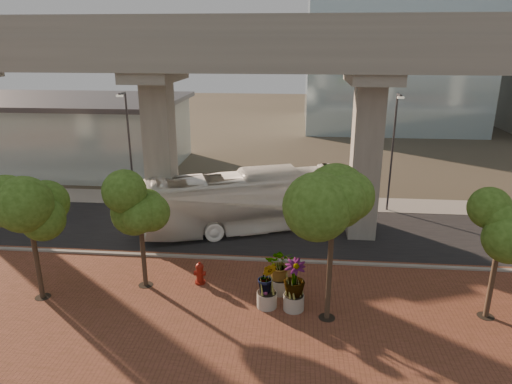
{
  "coord_description": "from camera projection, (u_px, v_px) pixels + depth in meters",
  "views": [
    {
      "loc": [
        2.15,
        -23.78,
        11.13
      ],
      "look_at": [
        -0.15,
        0.5,
        3.06
      ],
      "focal_mm": 32.0,
      "sensor_mm": 36.0,
      "label": 1
    }
  ],
  "objects": [
    {
      "name": "street_tree_far_west",
      "position": [
        28.0,
        209.0,
        19.42
      ],
      "size": [
        3.71,
        3.71,
        5.98
      ],
      "color": "#4D3C2C",
      "rests_on": "ground"
    },
    {
      "name": "transit_bus",
      "position": [
        251.0,
        201.0,
        27.89
      ],
      "size": [
        13.36,
        7.32,
        3.65
      ],
      "primitive_type": "imported",
      "rotation": [
        0.0,
        0.0,
        1.92
      ],
      "color": "white",
      "rests_on": "ground"
    },
    {
      "name": "far_sidewalk",
      "position": [
        267.0,
        201.0,
        33.25
      ],
      "size": [
        90.0,
        3.0,
        0.06
      ],
      "primitive_type": "cube",
      "color": "gray",
      "rests_on": "ground"
    },
    {
      "name": "streetlamp_east",
      "position": [
        393.0,
        145.0,
        30.02
      ],
      "size": [
        0.39,
        1.15,
        7.96
      ],
      "color": "#2F3035",
      "rests_on": "ground"
    },
    {
      "name": "station_pavilion",
      "position": [
        58.0,
        132.0,
        42.07
      ],
      "size": [
        23.0,
        13.0,
        6.3
      ],
      "color": "silver",
      "rests_on": "ground"
    },
    {
      "name": "curb_strip",
      "position": [
        254.0,
        260.0,
        24.25
      ],
      "size": [
        70.0,
        0.25,
        0.16
      ],
      "primitive_type": "cube",
      "color": "gray",
      "rests_on": "ground"
    },
    {
      "name": "transit_viaduct",
      "position": [
        261.0,
        113.0,
        25.77
      ],
      "size": [
        72.0,
        5.6,
        12.4
      ],
      "color": "gray",
      "rests_on": "ground"
    },
    {
      "name": "fire_hydrant",
      "position": [
        200.0,
        273.0,
        21.8
      ],
      "size": [
        0.56,
        0.5,
        1.12
      ],
      "color": "maroon",
      "rests_on": "ground"
    },
    {
      "name": "streetlamp_west",
      "position": [
        129.0,
        142.0,
        31.05
      ],
      "size": [
        0.39,
        1.15,
        7.94
      ],
      "color": "#323237",
      "rests_on": "ground"
    },
    {
      "name": "brick_plaza",
      "position": [
        240.0,
        327.0,
        18.6
      ],
      "size": [
        70.0,
        13.0,
        0.06
      ],
      "primitive_type": "cube",
      "color": "brown",
      "rests_on": "ground"
    },
    {
      "name": "planter_front",
      "position": [
        280.0,
        266.0,
        20.72
      ],
      "size": [
        2.01,
        2.01,
        2.21
      ],
      "color": "#9F9C8F",
      "rests_on": "ground"
    },
    {
      "name": "asphalt_road",
      "position": [
        261.0,
        231.0,
        28.05
      ],
      "size": [
        90.0,
        8.0,
        0.04
      ],
      "primitive_type": "cube",
      "color": "black",
      "rests_on": "ground"
    },
    {
      "name": "planter_right",
      "position": [
        294.0,
        280.0,
        19.37
      ],
      "size": [
        2.2,
        2.2,
        2.35
      ],
      "color": "#AAA59A",
      "rests_on": "ground"
    },
    {
      "name": "street_tree_near_west",
      "position": [
        139.0,
        205.0,
        20.52
      ],
      "size": [
        3.41,
        3.41,
        5.64
      ],
      "color": "#4D3C2C",
      "rests_on": "ground"
    },
    {
      "name": "street_tree_far_east",
      "position": [
        502.0,
        227.0,
        18.02
      ],
      "size": [
        2.96,
        2.96,
        5.47
      ],
      "color": "#4D3C2C",
      "rests_on": "ground"
    },
    {
      "name": "planter_left",
      "position": [
        267.0,
        280.0,
        19.61
      ],
      "size": [
        1.97,
        1.97,
        2.17
      ],
      "color": "#AAA499",
      "rests_on": "ground"
    },
    {
      "name": "street_tree_near_east",
      "position": [
        334.0,
        195.0,
        17.49
      ],
      "size": [
        4.19,
        4.19,
        7.4
      ],
      "color": "#4D3C2C",
      "rests_on": "ground"
    },
    {
      "name": "ground",
      "position": [
        258.0,
        245.0,
        26.17
      ],
      "size": [
        160.0,
        160.0,
        0.0
      ],
      "primitive_type": "plane",
      "color": "#3E3A2D",
      "rests_on": "ground"
    }
  ]
}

